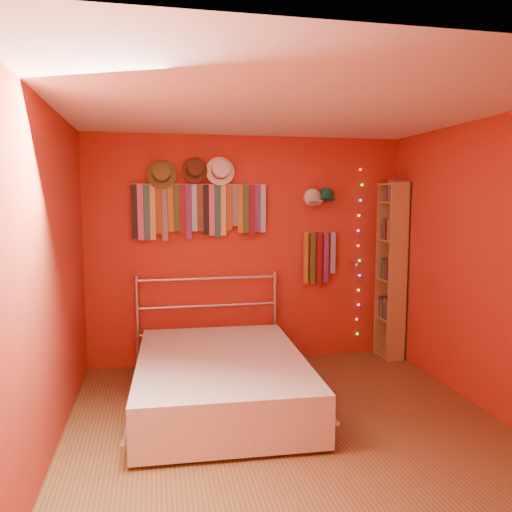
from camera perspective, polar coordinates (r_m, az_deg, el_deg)
ground at (r=4.21m, az=3.77°, el=-19.05°), size 3.50×3.50×0.00m
back_wall at (r=5.53m, az=-0.90°, el=0.65°), size 3.50×0.02×2.50m
right_wall at (r=4.62m, az=25.34°, el=-1.14°), size 0.02×3.50×2.50m
left_wall at (r=3.78m, az=-22.66°, el=-2.58°), size 0.02×3.50×2.50m
ceiling at (r=3.86m, az=4.06°, el=16.73°), size 3.50×3.50×0.02m
tie_rack at (r=5.37m, az=-6.52°, el=5.39°), size 1.45×0.03×0.60m
small_tie_rack at (r=5.68m, az=7.21°, el=0.02°), size 0.40×0.03×0.61m
fedora_olive at (r=5.32m, az=-10.74°, el=9.26°), size 0.31×0.17×0.30m
fedora_brown at (r=5.34m, az=-7.02°, el=9.80°), size 0.28×0.15×0.27m
fedora_white at (r=5.37m, az=-4.07°, el=9.76°), size 0.31×0.17×0.31m
cap_white at (r=5.63m, az=6.46°, el=6.65°), size 0.19×0.24×0.19m
cap_green at (r=5.68m, az=8.05°, el=6.96°), size 0.17×0.21×0.17m
fairy_lights at (r=5.88m, az=11.69°, el=0.32°), size 0.06×0.02×1.93m
reading_lamp at (r=5.69m, az=11.32°, el=-1.00°), size 0.06×0.27×0.08m
bookshelf at (r=5.89m, az=15.57°, el=-1.51°), size 0.25×0.34×2.00m
bed at (r=4.56m, az=-4.04°, el=-13.75°), size 1.61×2.13×1.02m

